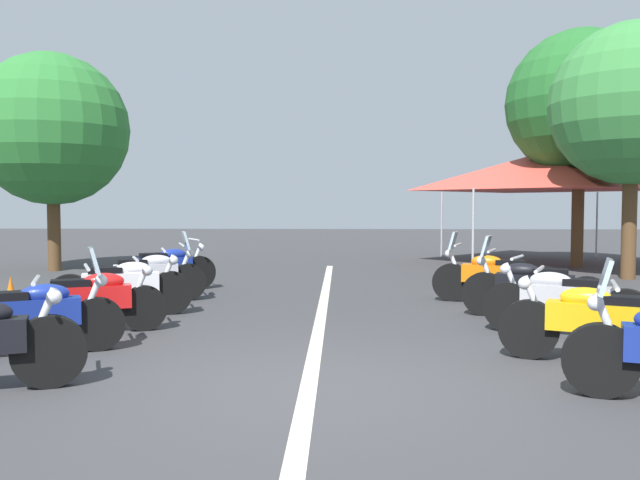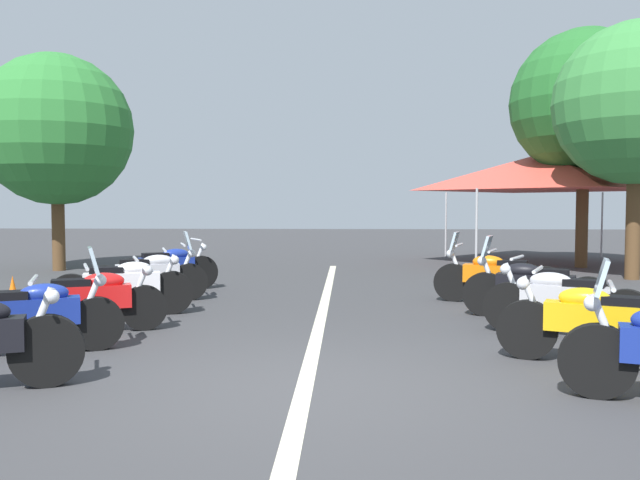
{
  "view_description": "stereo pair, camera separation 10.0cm",
  "coord_description": "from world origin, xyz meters",
  "px_view_note": "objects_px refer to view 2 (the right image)",
  "views": [
    {
      "loc": [
        -5.75,
        -0.29,
        1.67
      ],
      "look_at": [
        3.43,
        0.0,
        1.18
      ],
      "focal_mm": 36.29,
      "sensor_mm": 36.0,
      "label": 1
    },
    {
      "loc": [
        -5.75,
        -0.39,
        1.67
      ],
      "look_at": [
        3.43,
        0.0,
        1.18
      ],
      "focal_mm": 36.29,
      "sensor_mm": 36.0,
      "label": 2
    }
  ],
  "objects_px": {
    "roadside_tree_0": "(636,104)",
    "roadside_tree_2": "(56,130)",
    "motorcycle_left_row_2": "(91,299)",
    "motorcycle_left_row_3": "(123,286)",
    "motorcycle_right_row_1": "(601,322)",
    "motorcycle_right_row_3": "(533,287)",
    "event_tent": "(548,171)",
    "motorcycle_left_row_1": "(30,314)",
    "motorcycle_left_row_4": "(150,275)",
    "motorcycle_left_row_5": "(168,267)",
    "motorcycle_right_row_4": "(497,276)",
    "roadside_tree_1": "(584,103)",
    "traffic_cone_0": "(13,297)",
    "motorcycle_right_row_2": "(563,301)"
  },
  "relations": [
    {
      "from": "roadside_tree_2",
      "to": "motorcycle_left_row_2",
      "type": "bearing_deg",
      "value": -153.06
    },
    {
      "from": "motorcycle_right_row_3",
      "to": "motorcycle_right_row_4",
      "type": "relative_size",
      "value": 0.94
    },
    {
      "from": "motorcycle_left_row_2",
      "to": "roadside_tree_2",
      "type": "bearing_deg",
      "value": 94.75
    },
    {
      "from": "motorcycle_left_row_1",
      "to": "roadside_tree_2",
      "type": "relative_size",
      "value": 0.35
    },
    {
      "from": "motorcycle_left_row_5",
      "to": "traffic_cone_0",
      "type": "relative_size",
      "value": 2.99
    },
    {
      "from": "motorcycle_right_row_3",
      "to": "event_tent",
      "type": "relative_size",
      "value": 0.36
    },
    {
      "from": "motorcycle_right_row_1",
      "to": "motorcycle_left_row_4",
      "type": "bearing_deg",
      "value": -11.44
    },
    {
      "from": "motorcycle_left_row_3",
      "to": "motorcycle_left_row_5",
      "type": "relative_size",
      "value": 1.11
    },
    {
      "from": "motorcycle_left_row_2",
      "to": "roadside_tree_2",
      "type": "relative_size",
      "value": 0.34
    },
    {
      "from": "motorcycle_left_row_4",
      "to": "motorcycle_right_row_1",
      "type": "bearing_deg",
      "value": -54.4
    },
    {
      "from": "motorcycle_right_row_1",
      "to": "roadside_tree_1",
      "type": "height_order",
      "value": "roadside_tree_1"
    },
    {
      "from": "motorcycle_left_row_2",
      "to": "motorcycle_left_row_4",
      "type": "bearing_deg",
      "value": 69.63
    },
    {
      "from": "traffic_cone_0",
      "to": "roadside_tree_1",
      "type": "relative_size",
      "value": 0.1
    },
    {
      "from": "motorcycle_left_row_3",
      "to": "motorcycle_right_row_1",
      "type": "xyz_separation_m",
      "value": [
        -2.78,
        -6.01,
        -0.01
      ]
    },
    {
      "from": "motorcycle_right_row_3",
      "to": "roadside_tree_0",
      "type": "height_order",
      "value": "roadside_tree_0"
    },
    {
      "from": "motorcycle_left_row_4",
      "to": "motorcycle_right_row_3",
      "type": "distance_m",
      "value": 6.32
    },
    {
      "from": "motorcycle_right_row_3",
      "to": "motorcycle_left_row_1",
      "type": "bearing_deg",
      "value": 44.09
    },
    {
      "from": "motorcycle_right_row_4",
      "to": "roadside_tree_2",
      "type": "distance_m",
      "value": 11.64
    },
    {
      "from": "motorcycle_left_row_5",
      "to": "motorcycle_right_row_3",
      "type": "bearing_deg",
      "value": -55.28
    },
    {
      "from": "motorcycle_left_row_4",
      "to": "motorcycle_left_row_1",
      "type": "bearing_deg",
      "value": -110.85
    },
    {
      "from": "motorcycle_left_row_4",
      "to": "event_tent",
      "type": "height_order",
      "value": "event_tent"
    },
    {
      "from": "motorcycle_left_row_2",
      "to": "motorcycle_left_row_3",
      "type": "bearing_deg",
      "value": 69.3
    },
    {
      "from": "motorcycle_right_row_2",
      "to": "roadside_tree_2",
      "type": "distance_m",
      "value": 13.29
    },
    {
      "from": "motorcycle_right_row_1",
      "to": "motorcycle_left_row_2",
      "type": "bearing_deg",
      "value": 9.72
    },
    {
      "from": "motorcycle_right_row_2",
      "to": "traffic_cone_0",
      "type": "xyz_separation_m",
      "value": [
        1.23,
        7.78,
        -0.17
      ]
    },
    {
      "from": "motorcycle_right_row_3",
      "to": "roadside_tree_2",
      "type": "xyz_separation_m",
      "value": [
        6.69,
        10.13,
        3.11
      ]
    },
    {
      "from": "traffic_cone_0",
      "to": "roadside_tree_1",
      "type": "xyz_separation_m",
      "value": [
        8.18,
        -11.35,
        4.1
      ]
    },
    {
      "from": "motorcycle_left_row_3",
      "to": "motorcycle_right_row_1",
      "type": "distance_m",
      "value": 6.62
    },
    {
      "from": "roadside_tree_1",
      "to": "motorcycle_right_row_2",
      "type": "bearing_deg",
      "value": 159.23
    },
    {
      "from": "motorcycle_left_row_2",
      "to": "motorcycle_left_row_5",
      "type": "bearing_deg",
      "value": 70.12
    },
    {
      "from": "roadside_tree_0",
      "to": "roadside_tree_2",
      "type": "distance_m",
      "value": 13.92
    },
    {
      "from": "motorcycle_left_row_1",
      "to": "motorcycle_left_row_3",
      "type": "relative_size",
      "value": 0.95
    },
    {
      "from": "motorcycle_left_row_4",
      "to": "roadside_tree_0",
      "type": "xyz_separation_m",
      "value": [
        3.81,
        -9.86,
        3.46
      ]
    },
    {
      "from": "motorcycle_left_row_3",
      "to": "roadside_tree_1",
      "type": "bearing_deg",
      "value": 20.98
    },
    {
      "from": "motorcycle_left_row_5",
      "to": "roadside_tree_0",
      "type": "relative_size",
      "value": 0.32
    },
    {
      "from": "roadside_tree_1",
      "to": "motorcycle_right_row_1",
      "type": "bearing_deg",
      "value": 161.36
    },
    {
      "from": "motorcycle_left_row_4",
      "to": "motorcycle_right_row_4",
      "type": "relative_size",
      "value": 0.94
    },
    {
      "from": "motorcycle_left_row_4",
      "to": "traffic_cone_0",
      "type": "height_order",
      "value": "motorcycle_left_row_4"
    },
    {
      "from": "motorcycle_left_row_5",
      "to": "motorcycle_right_row_4",
      "type": "bearing_deg",
      "value": -43.26
    },
    {
      "from": "motorcycle_left_row_3",
      "to": "motorcycle_right_row_4",
      "type": "relative_size",
      "value": 0.96
    },
    {
      "from": "event_tent",
      "to": "motorcycle_left_row_3",
      "type": "bearing_deg",
      "value": 135.22
    },
    {
      "from": "motorcycle_left_row_2",
      "to": "motorcycle_right_row_1",
      "type": "xyz_separation_m",
      "value": [
        -1.47,
        -5.97,
        0.01
      ]
    },
    {
      "from": "motorcycle_right_row_1",
      "to": "roadside_tree_0",
      "type": "xyz_separation_m",
      "value": [
        8.05,
        -3.8,
        3.47
      ]
    },
    {
      "from": "traffic_cone_0",
      "to": "roadside_tree_2",
      "type": "distance_m",
      "value": 7.88
    },
    {
      "from": "motorcycle_right_row_3",
      "to": "roadside_tree_1",
      "type": "xyz_separation_m",
      "value": [
        8.11,
        -3.58,
        3.92
      ]
    },
    {
      "from": "traffic_cone_0",
      "to": "motorcycle_right_row_3",
      "type": "bearing_deg",
      "value": -89.47
    },
    {
      "from": "motorcycle_left_row_3",
      "to": "roadside_tree_1",
      "type": "height_order",
      "value": "roadside_tree_1"
    },
    {
      "from": "roadside_tree_0",
      "to": "motorcycle_right_row_2",
      "type": "bearing_deg",
      "value": 150.65
    },
    {
      "from": "roadside_tree_1",
      "to": "motorcycle_right_row_3",
      "type": "bearing_deg",
      "value": 156.17
    },
    {
      "from": "event_tent",
      "to": "motorcycle_left_row_4",
      "type": "bearing_deg",
      "value": 130.11
    }
  ]
}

